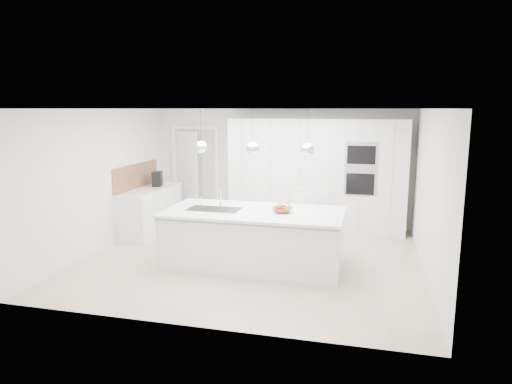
% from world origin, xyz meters
% --- Properties ---
extents(floor, '(5.50, 5.50, 0.00)m').
position_xyz_m(floor, '(0.00, 0.00, 0.00)').
color(floor, '#C1AF9B').
rests_on(floor, ground).
extents(wall_back, '(5.50, 0.00, 5.50)m').
position_xyz_m(wall_back, '(0.00, 2.50, 1.25)').
color(wall_back, silver).
rests_on(wall_back, ground).
extents(wall_left, '(0.00, 5.00, 5.00)m').
position_xyz_m(wall_left, '(-2.75, 0.00, 1.25)').
color(wall_left, silver).
rests_on(wall_left, ground).
extents(ceiling, '(5.50, 5.50, 0.00)m').
position_xyz_m(ceiling, '(0.00, 0.00, 2.50)').
color(ceiling, white).
rests_on(ceiling, wall_back).
extents(tall_cabinets, '(3.60, 0.60, 2.30)m').
position_xyz_m(tall_cabinets, '(0.80, 2.20, 1.15)').
color(tall_cabinets, white).
rests_on(tall_cabinets, floor).
extents(oven_stack, '(0.62, 0.04, 1.05)m').
position_xyz_m(oven_stack, '(1.70, 1.89, 1.35)').
color(oven_stack, '#A5A5A8').
rests_on(oven_stack, tall_cabinets).
extents(doorway_frame, '(1.11, 0.08, 2.13)m').
position_xyz_m(doorway_frame, '(-1.95, 2.47, 1.02)').
color(doorway_frame, white).
rests_on(doorway_frame, floor).
extents(hallway_door, '(0.76, 0.38, 2.00)m').
position_xyz_m(hallway_door, '(-2.20, 2.42, 1.00)').
color(hallway_door, white).
rests_on(hallway_door, floor).
extents(radiator, '(0.32, 0.04, 1.40)m').
position_xyz_m(radiator, '(-1.63, 2.46, 0.85)').
color(radiator, white).
rests_on(radiator, floor).
extents(left_base_cabinets, '(0.60, 1.80, 0.86)m').
position_xyz_m(left_base_cabinets, '(-2.45, 1.20, 0.43)').
color(left_base_cabinets, white).
rests_on(left_base_cabinets, floor).
extents(left_worktop, '(0.62, 1.82, 0.04)m').
position_xyz_m(left_worktop, '(-2.45, 1.20, 0.88)').
color(left_worktop, white).
rests_on(left_worktop, left_base_cabinets).
extents(oak_backsplash, '(0.02, 1.80, 0.50)m').
position_xyz_m(oak_backsplash, '(-2.74, 1.20, 1.15)').
color(oak_backsplash, '#8D5C3A').
rests_on(oak_backsplash, wall_left).
extents(island_base, '(2.80, 1.20, 0.86)m').
position_xyz_m(island_base, '(0.10, -0.30, 0.43)').
color(island_base, white).
rests_on(island_base, floor).
extents(island_worktop, '(2.84, 1.40, 0.04)m').
position_xyz_m(island_worktop, '(0.10, -0.25, 0.88)').
color(island_worktop, white).
rests_on(island_worktop, island_base).
extents(island_sink, '(0.84, 0.44, 0.18)m').
position_xyz_m(island_sink, '(-0.55, -0.30, 0.82)').
color(island_sink, '#3F3F42').
rests_on(island_sink, island_worktop).
extents(island_tap, '(0.02, 0.02, 0.30)m').
position_xyz_m(island_tap, '(-0.50, -0.10, 1.05)').
color(island_tap, white).
rests_on(island_tap, island_worktop).
extents(pendant_left, '(0.20, 0.20, 0.20)m').
position_xyz_m(pendant_left, '(-0.75, -0.30, 1.90)').
color(pendant_left, white).
rests_on(pendant_left, ceiling).
extents(pendant_mid, '(0.20, 0.20, 0.20)m').
position_xyz_m(pendant_mid, '(0.10, -0.30, 1.90)').
color(pendant_mid, white).
rests_on(pendant_mid, ceiling).
extents(pendant_right, '(0.20, 0.20, 0.20)m').
position_xyz_m(pendant_right, '(0.95, -0.30, 1.90)').
color(pendant_right, white).
rests_on(pendant_right, ceiling).
extents(fruit_bowl, '(0.33, 0.33, 0.08)m').
position_xyz_m(fruit_bowl, '(0.56, -0.26, 0.94)').
color(fruit_bowl, '#8D5C3A').
rests_on(fruit_bowl, island_worktop).
extents(espresso_machine, '(0.26, 0.33, 0.31)m').
position_xyz_m(espresso_machine, '(-2.43, 1.51, 1.06)').
color(espresso_machine, black).
rests_on(espresso_machine, left_worktop).
extents(bar_stool_left, '(0.42, 0.55, 1.13)m').
position_xyz_m(bar_stool_left, '(0.69, 0.64, 0.57)').
color(bar_stool_left, white).
rests_on(bar_stool_left, floor).
extents(bar_stool_right, '(0.48, 0.58, 1.09)m').
position_xyz_m(bar_stool_right, '(1.15, 0.58, 0.55)').
color(bar_stool_right, white).
rests_on(bar_stool_right, floor).
extents(apple_a, '(0.09, 0.09, 0.09)m').
position_xyz_m(apple_a, '(0.58, -0.22, 0.97)').
color(apple_a, '#AC1F1A').
rests_on(apple_a, fruit_bowl).
extents(apple_b, '(0.09, 0.09, 0.09)m').
position_xyz_m(apple_b, '(0.55, -0.20, 0.97)').
color(apple_b, '#AC1F1A').
rests_on(apple_b, fruit_bowl).
extents(apple_c, '(0.08, 0.08, 0.08)m').
position_xyz_m(apple_c, '(0.51, -0.30, 0.97)').
color(apple_c, '#AC1F1A').
rests_on(apple_c, fruit_bowl).
extents(banana_bunch, '(0.23, 0.17, 0.21)m').
position_xyz_m(banana_bunch, '(0.59, -0.26, 1.01)').
color(banana_bunch, gold).
rests_on(banana_bunch, fruit_bowl).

